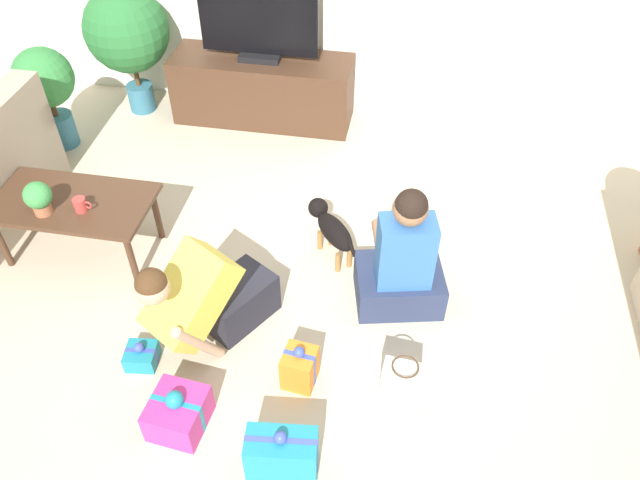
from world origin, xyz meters
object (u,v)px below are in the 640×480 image
at_px(gift_bag_a, 402,387).
at_px(dog, 331,227).
at_px(coffee_table, 73,207).
at_px(mug, 81,205).
at_px(tabletop_plant, 38,197).
at_px(gift_box_c, 300,367).
at_px(gift_box_b, 282,454).
at_px(potted_plant_back_left, 127,32).
at_px(gift_box_d, 142,356).
at_px(gift_box_a, 178,413).
at_px(person_kneeling, 208,298).
at_px(tv_console, 263,89).
at_px(tv, 258,20).
at_px(person_sitting, 402,264).
at_px(potted_plant_corner_left, 46,85).

bearing_deg(gift_bag_a, dog, 117.11).
distance_m(coffee_table, mug, 0.17).
relative_size(gift_bag_a, tabletop_plant, 1.59).
xyz_separation_m(dog, tabletop_plant, (-1.74, -0.40, 0.33)).
bearing_deg(gift_box_c, dog, 89.94).
bearing_deg(gift_box_b, gift_box_c, 91.98).
distance_m(potted_plant_back_left, mug, 1.91).
bearing_deg(gift_box_c, potted_plant_back_left, 127.30).
xyz_separation_m(coffee_table, gift_box_d, (0.71, -0.80, -0.33)).
bearing_deg(gift_box_a, person_kneeling, 89.80).
bearing_deg(coffee_table, tabletop_plant, -128.92).
xyz_separation_m(potted_plant_back_left, person_kneeling, (1.37, -2.32, -0.37)).
relative_size(person_kneeling, mug, 6.96).
xyz_separation_m(coffee_table, tv_console, (0.79, 1.82, -0.11)).
bearing_deg(mug, dog, 12.77).
bearing_deg(gift_box_d, gift_bag_a, -0.82).
bearing_deg(tv, tv_console, 0.00).
distance_m(tv, dog, 1.88).
distance_m(potted_plant_back_left, gift_box_c, 3.24).
bearing_deg(tabletop_plant, potted_plant_back_left, 95.94).
distance_m(dog, gift_box_b, 1.56).
height_order(gift_box_a, tabletop_plant, tabletop_plant).
xyz_separation_m(tv_console, person_kneeling, (0.28, -2.37, 0.06)).
relative_size(gift_box_b, tabletop_plant, 1.63).
bearing_deg(mug, person_kneeling, -26.67).
bearing_deg(gift_box_a, tv, 95.28).
distance_m(person_sitting, mug, 2.00).
height_order(gift_bag_a, tabletop_plant, tabletop_plant).
bearing_deg(tabletop_plant, person_kneeling, -19.49).
bearing_deg(potted_plant_back_left, gift_box_c, -52.70).
bearing_deg(person_sitting, mug, -13.11).
bearing_deg(potted_plant_back_left, person_sitting, -37.49).
bearing_deg(person_sitting, dog, -48.92).
bearing_deg(tv, potted_plant_corner_left, -156.19).
relative_size(potted_plant_corner_left, gift_box_a, 2.65).
bearing_deg(potted_plant_corner_left, gift_box_a, -51.70).
distance_m(coffee_table, person_kneeling, 1.20).
bearing_deg(potted_plant_corner_left, tv, 23.81).
relative_size(person_kneeling, gift_box_b, 2.30).
xyz_separation_m(person_sitting, tabletop_plant, (-2.22, -0.05, 0.23)).
xyz_separation_m(potted_plant_back_left, gift_box_c, (1.93, -2.54, -0.59)).
distance_m(potted_plant_back_left, gift_box_d, 2.85).
xyz_separation_m(gift_box_b, gift_bag_a, (0.54, 0.46, 0.03)).
bearing_deg(gift_box_a, gift_box_b, -13.86).
distance_m(coffee_table, gift_box_c, 1.82).
bearing_deg(tv, dog, -61.60).
height_order(gift_box_c, tabletop_plant, tabletop_plant).
bearing_deg(gift_box_b, person_kneeling, 128.29).
bearing_deg(person_kneeling, tabletop_plant, -168.05).
bearing_deg(person_sitting, person_kneeling, 11.18).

